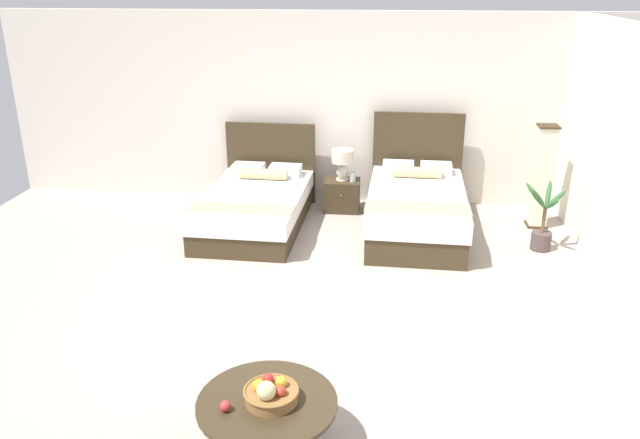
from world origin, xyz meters
name	(u,v)px	position (x,y,z in m)	size (l,w,h in m)	color
ground_plane	(317,307)	(0.00, 0.00, -0.01)	(9.90, 10.40, 0.02)	#A4978A
wall_back	(342,109)	(0.00, 3.40, 1.36)	(9.90, 0.12, 2.71)	silver
bed_near_window	(256,205)	(-1.06, 2.17, 0.28)	(1.36, 2.26, 1.18)	#382C1A
bed_near_corner	(416,207)	(1.06, 2.16, 0.33)	(1.32, 2.26, 1.37)	#382C1A
nightstand	(342,195)	(0.05, 2.86, 0.23)	(0.50, 0.41, 0.45)	#382C1A
table_lamp	(342,161)	(0.05, 2.88, 0.73)	(0.31, 0.31, 0.44)	beige
vase	(353,177)	(0.20, 2.82, 0.52)	(0.09, 0.09, 0.13)	#B2C6C3
coffee_table	(267,411)	(-0.12, -2.11, 0.34)	(0.98, 0.98, 0.42)	#382C1A
fruit_bowl	(271,393)	(-0.09, -2.12, 0.50)	(0.39, 0.39, 0.21)	olive
loose_apple	(225,406)	(-0.38, -2.25, 0.46)	(0.08, 0.08, 0.08)	#B7302D
floor_lamp_corner	(542,177)	(2.70, 2.52, 0.69)	(0.26, 0.26, 1.38)	#372515
potted_palm	(542,227)	(2.58, 1.73, 0.29)	(0.50, 0.50, 0.85)	#483B3A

